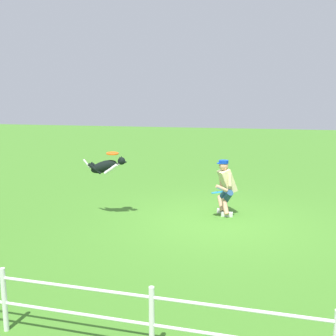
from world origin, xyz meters
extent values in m
plane|color=#437F28|center=(0.00, 0.00, 0.00)|extent=(60.00, 60.00, 0.00)
cube|color=silver|center=(-0.04, -0.78, 0.05)|extent=(0.26, 0.10, 0.10)
cylinder|color=tan|center=(0.00, -0.76, 0.24)|extent=(0.24, 0.32, 0.37)
cylinder|color=navy|center=(-0.06, -0.77, 0.47)|extent=(0.32, 0.43, 0.37)
cube|color=silver|center=(-0.17, -0.53, 0.05)|extent=(0.26, 0.10, 0.10)
cylinder|color=tan|center=(-0.13, -0.51, 0.24)|extent=(0.24, 0.32, 0.37)
cylinder|color=navy|center=(-0.17, -0.56, 0.47)|extent=(0.32, 0.43, 0.37)
cube|color=beige|center=(-0.14, -0.68, 0.81)|extent=(0.52, 0.49, 0.58)
cylinder|color=beige|center=(-0.03, -0.84, 0.87)|extent=(0.14, 0.16, 0.29)
cylinder|color=beige|center=(-0.22, -0.49, 0.87)|extent=(0.14, 0.16, 0.29)
cylinder|color=tan|center=(-0.05, -0.38, 0.69)|extent=(0.29, 0.21, 0.19)
cylinder|color=tan|center=(0.01, -0.84, 0.71)|extent=(0.14, 0.17, 0.27)
sphere|color=tan|center=(-0.05, -0.63, 1.17)|extent=(0.21, 0.21, 0.21)
cylinder|color=#0D36B2|center=(-0.05, -0.63, 1.26)|extent=(0.22, 0.22, 0.07)
cylinder|color=#0D36B2|center=(0.03, -0.58, 1.23)|extent=(0.12, 0.12, 0.02)
ellipsoid|color=black|center=(2.55, 0.22, 1.17)|extent=(0.70, 0.30, 0.44)
ellipsoid|color=white|center=(2.37, 0.21, 1.15)|extent=(0.13, 0.18, 0.15)
sphere|color=black|center=(2.13, 0.19, 1.31)|extent=(0.17, 0.17, 0.17)
cone|color=black|center=(2.04, 0.18, 1.29)|extent=(0.10, 0.10, 0.09)
cone|color=black|center=(2.14, 0.24, 1.39)|extent=(0.06, 0.06, 0.07)
cone|color=black|center=(2.15, 0.13, 1.39)|extent=(0.06, 0.06, 0.07)
cylinder|color=white|center=(2.35, 0.28, 1.13)|extent=(0.33, 0.09, 0.26)
cylinder|color=white|center=(2.36, 0.13, 1.13)|extent=(0.33, 0.09, 0.26)
cylinder|color=black|center=(2.73, 0.31, 1.13)|extent=(0.33, 0.09, 0.26)
cylinder|color=black|center=(2.74, 0.16, 1.13)|extent=(0.33, 0.09, 0.26)
cylinder|color=white|center=(2.94, 0.25, 1.22)|extent=(0.20, 0.06, 0.23)
cylinder|color=#F55A0D|center=(2.34, 0.19, 1.48)|extent=(0.38, 0.38, 0.05)
cylinder|color=#2092D8|center=(0.04, -0.30, 0.61)|extent=(0.30, 0.29, 0.10)
cylinder|color=white|center=(0.00, 4.77, 0.39)|extent=(0.06, 0.06, 0.77)
cylinder|color=white|center=(1.78, 4.77, 0.39)|extent=(0.06, 0.06, 0.77)
cylinder|color=white|center=(0.00, 4.77, 0.35)|extent=(17.79, 0.04, 0.04)
cylinder|color=white|center=(0.00, 4.77, 0.66)|extent=(17.79, 0.04, 0.04)
camera|label=1|loc=(-1.14, 8.40, 2.66)|focal=42.50mm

